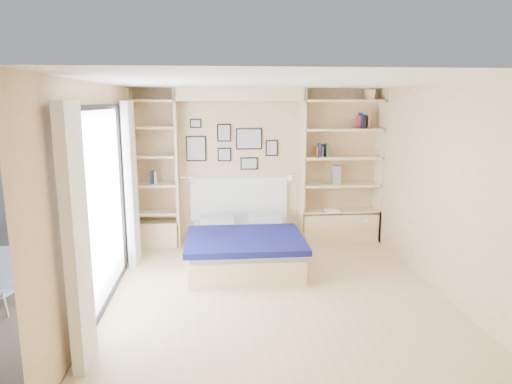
{
  "coord_description": "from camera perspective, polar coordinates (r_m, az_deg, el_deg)",
  "views": [
    {
      "loc": [
        -0.7,
        -5.12,
        2.29
      ],
      "look_at": [
        -0.16,
        0.9,
        1.09
      ],
      "focal_mm": 32.0,
      "sensor_mm": 36.0,
      "label": 1
    }
  ],
  "objects": [
    {
      "name": "ground",
      "position": [
        5.65,
        2.45,
        -12.65
      ],
      "size": [
        4.5,
        4.5,
        0.0
      ],
      "primitive_type": "plane",
      "color": "tan",
      "rests_on": "ground"
    },
    {
      "name": "room_shell",
      "position": [
        6.76,
        -2.41,
        0.9
      ],
      "size": [
        4.5,
        4.5,
        4.5
      ],
      "color": "#D6AE80",
      "rests_on": "ground"
    },
    {
      "name": "bed",
      "position": [
        6.59,
        -1.6,
        -6.66
      ],
      "size": [
        1.59,
        2.08,
        1.07
      ],
      "color": "beige",
      "rests_on": "ground"
    },
    {
      "name": "photo_gallery",
      "position": [
        7.38,
        -3.23,
        5.89
      ],
      "size": [
        1.48,
        0.02,
        0.82
      ],
      "color": "black",
      "rests_on": "ground"
    },
    {
      "name": "reading_lamps",
      "position": [
        7.23,
        -1.92,
        1.77
      ],
      "size": [
        1.92,
        0.12,
        0.15
      ],
      "color": "silver",
      "rests_on": "ground"
    },
    {
      "name": "shelf_decor",
      "position": [
        7.44,
        9.05,
        6.52
      ],
      "size": [
        3.57,
        0.23,
        2.03
      ],
      "color": "#B2511C",
      "rests_on": "ground"
    }
  ]
}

